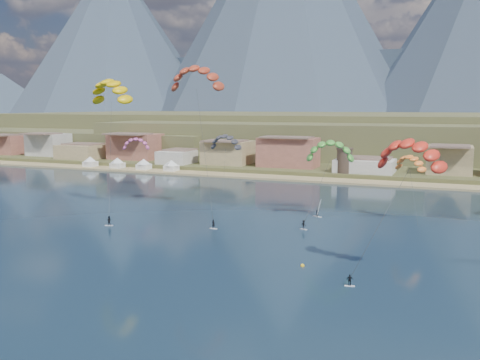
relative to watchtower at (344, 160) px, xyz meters
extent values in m
plane|color=#0D202F|center=(-5.00, -114.00, -6.37)|extent=(2400.00, 2400.00, 0.00)
cube|color=tan|center=(-5.00, -8.00, -6.12)|extent=(2200.00, 12.00, 0.90)
cube|color=brown|center=(-5.00, 446.00, -6.37)|extent=(2200.00, 900.00, 4.00)
cube|color=brown|center=(-205.00, 86.00, 0.63)|extent=(280.00, 130.00, 10.00)
cube|color=brown|center=(35.00, 106.00, 3.13)|extent=(320.00, 150.00, 15.00)
cube|color=brown|center=(-45.00, 146.00, 4.63)|extent=(380.00, 170.00, 18.00)
cone|color=#2D3C4C|center=(-565.00, 666.00, 145.63)|extent=(400.00, 400.00, 300.00)
cone|color=#2D3C4C|center=(-245.00, 706.00, 195.63)|extent=(460.00, 460.00, 400.00)
cone|color=#2D3C4C|center=(-825.00, 686.00, 110.63)|extent=(340.00, 340.00, 230.00)
cube|color=#2D3C4C|center=(-5.00, 786.00, 50.63)|extent=(2000.00, 200.00, 110.00)
cylinder|color=#47382D|center=(0.00, 0.00, -0.37)|extent=(5.20, 5.20, 8.00)
cylinder|color=#47382D|center=(0.00, 0.00, 3.93)|extent=(5.82, 5.82, 0.60)
cube|color=white|center=(-100.00, -8.00, -4.67)|extent=(4.50, 4.50, 2.00)
pyramid|color=white|center=(-100.00, -8.00, -1.67)|extent=(6.40, 6.40, 2.00)
cube|color=white|center=(-87.00, -8.00, -4.67)|extent=(4.50, 4.50, 2.00)
pyramid|color=white|center=(-87.00, -8.00, -1.67)|extent=(6.40, 6.40, 2.00)
cube|color=white|center=(-75.00, -8.00, -4.67)|extent=(4.50, 4.50, 2.00)
pyramid|color=white|center=(-75.00, -8.00, -1.67)|extent=(6.40, 6.40, 2.00)
cube|color=white|center=(-63.00, -8.00, -4.67)|extent=(4.50, 4.50, 2.00)
pyramid|color=white|center=(-63.00, -8.00, -1.67)|extent=(6.40, 6.40, 2.00)
cube|color=silver|center=(-9.92, -84.24, -6.32)|extent=(1.64, 0.67, 0.11)
imported|color=black|center=(-9.92, -84.24, -5.35)|extent=(0.72, 0.52, 1.83)
cylinder|color=#262626|center=(-14.77, -78.12, 8.49)|extent=(0.05, 0.05, 31.53)
cube|color=silver|center=(-31.27, -89.94, -6.31)|extent=(1.76, 1.02, 0.11)
imported|color=black|center=(-31.27, -89.94, -5.29)|extent=(1.13, 1.00, 1.94)
cylinder|color=#262626|center=(-35.60, -82.82, 7.10)|extent=(0.05, 0.05, 29.60)
cube|color=silver|center=(22.18, -108.25, -6.32)|extent=(1.47, 0.68, 0.09)
imported|color=black|center=(22.18, -108.25, -5.46)|extent=(1.01, 0.57, 1.63)
cylinder|color=#262626|center=(25.54, -104.79, 2.16)|extent=(0.05, 0.05, 17.82)
cube|color=silver|center=(7.21, -77.82, -6.32)|extent=(1.65, 1.18, 0.11)
imported|color=black|center=(7.21, -77.82, -5.34)|extent=(1.38, 1.17, 1.85)
cylinder|color=#262626|center=(8.65, -72.90, 0.86)|extent=(0.05, 0.05, 15.86)
cylinder|color=#262626|center=(-54.78, -47.58, -0.34)|extent=(0.04, 0.04, 13.98)
cylinder|color=#262626|center=(-24.90, -48.07, 0.22)|extent=(0.04, 0.04, 14.91)
cylinder|color=#262626|center=(26.01, -65.39, -0.70)|extent=(0.04, 0.04, 13.39)
cube|color=silver|center=(6.76, -64.79, -6.31)|extent=(2.24, 1.60, 0.11)
imported|color=black|center=(6.76, -64.79, -5.47)|extent=(0.92, 0.81, 1.58)
cube|color=white|center=(7.12, -64.79, -4.34)|extent=(1.88, 2.50, 3.78)
sphere|color=yellow|center=(13.66, -101.91, -6.26)|extent=(0.64, 0.64, 0.64)
camera|label=1|loc=(34.67, -178.98, 18.44)|focal=39.43mm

